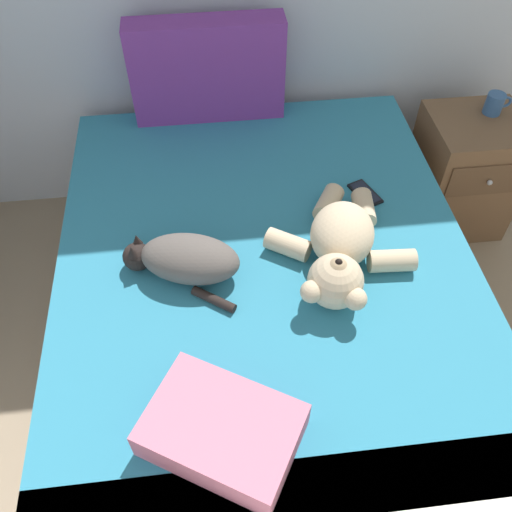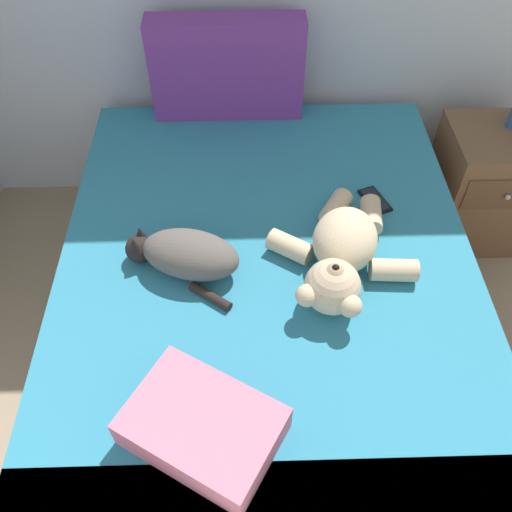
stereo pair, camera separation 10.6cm
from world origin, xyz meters
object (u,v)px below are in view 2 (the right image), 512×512
Objects in this scene: cell_phone at (375,200)px; nightstand at (483,186)px; bed at (267,312)px; teddy_bear at (341,254)px; throw_pillow at (203,426)px; cat at (185,254)px; patterned_cushion at (227,69)px.

cell_phone is 0.79m from nightstand.
teddy_bear reaches higher than bed.
teddy_bear is at bearing -118.58° from cell_phone.
throw_pillow is 1.84m from nightstand.
teddy_bear is at bearing -138.55° from nightstand.
cat is 0.71× the size of nightstand.
cell_phone is at bearing -46.89° from patterned_cushion.
teddy_bear is 3.76× the size of cell_phone.
throw_pillow is 0.67× the size of nightstand.
patterned_cushion is 1.32m from nightstand.
throw_pillow is at bearing -124.53° from cell_phone.
throw_pillow is at bearing -82.39° from cat.
cat reaches higher than throw_pillow.
nightstand is at bearing 45.82° from throw_pillow.
patterned_cushion is at bearing 98.73° from bed.
cell_phone is (0.43, 0.31, 0.29)m from bed.
cell_phone is at bearing 55.47° from throw_pillow.
cat is at bearing -152.63° from nightstand.
patterned_cushion reaches higher than bed.
teddy_bear is at bearing 52.31° from throw_pillow.
patterned_cushion reaches higher than nightstand.
teddy_bear is (0.53, -0.02, 0.01)m from cat.
patterned_cushion is 4.03× the size of cell_phone.
bed is 1.27m from nightstand.
patterned_cushion reaches higher than teddy_bear.
teddy_bear reaches higher than nightstand.
teddy_bear is at bearing -67.93° from patterned_cushion.
bed is at bearing -146.92° from nightstand.
cat reaches higher than bed.
bed is 0.45m from teddy_bear.
patterned_cushion is at bearing 81.37° from cat.
patterned_cushion is at bearing 133.11° from cell_phone.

